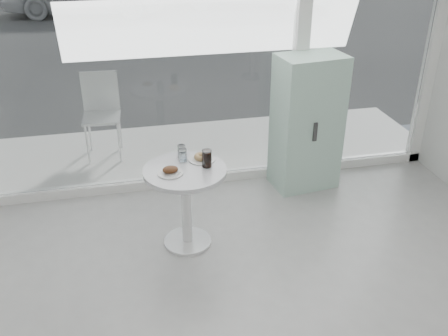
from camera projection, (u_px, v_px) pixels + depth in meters
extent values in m
cube|color=white|center=(217.00, 176.00, 5.64)|extent=(5.00, 0.12, 0.10)
cube|color=white|center=(435.00, 36.00, 5.43)|extent=(0.12, 0.12, 3.00)
cube|color=white|center=(301.00, 44.00, 5.13)|extent=(0.14, 0.14, 3.00)
cube|color=white|center=(138.00, 63.00, 4.86)|extent=(3.21, 0.02, 2.60)
cube|color=white|center=(369.00, 49.00, 5.33)|extent=(1.41, 0.02, 2.60)
cylinder|color=white|center=(188.00, 241.00, 4.61)|extent=(0.44, 0.44, 0.03)
cylinder|color=white|center=(186.00, 209.00, 4.45)|extent=(0.09, 0.09, 0.70)
cylinder|color=white|center=(185.00, 171.00, 4.27)|extent=(0.72, 0.72, 0.04)
cube|color=white|center=(204.00, 148.00, 6.34)|extent=(5.60, 1.60, 0.05)
cube|color=#A4D2BC|center=(307.00, 123.00, 5.26)|extent=(0.72, 0.53, 1.45)
cube|color=#333333|center=(315.00, 132.00, 5.06)|extent=(0.04, 0.03, 0.20)
cylinder|color=white|center=(87.00, 144.00, 5.81)|extent=(0.03, 0.03, 0.49)
cylinder|color=white|center=(119.00, 142.00, 5.87)|extent=(0.03, 0.03, 0.49)
cylinder|color=white|center=(90.00, 132.00, 6.13)|extent=(0.03, 0.03, 0.49)
cylinder|color=white|center=(120.00, 130.00, 6.19)|extent=(0.03, 0.03, 0.49)
cube|color=white|center=(102.00, 117.00, 5.88)|extent=(0.45, 0.45, 0.03)
cube|color=white|center=(100.00, 91.00, 5.94)|extent=(0.43, 0.05, 0.49)
cylinder|color=silver|center=(170.00, 173.00, 4.18)|extent=(0.22, 0.22, 0.01)
cube|color=silver|center=(173.00, 172.00, 4.17)|extent=(0.14, 0.14, 0.00)
ellipsoid|color=#331B0E|center=(170.00, 170.00, 4.17)|extent=(0.13, 0.11, 0.06)
ellipsoid|color=#331B0E|center=(174.00, 169.00, 4.19)|extent=(0.07, 0.06, 0.04)
cylinder|color=silver|center=(202.00, 159.00, 4.41)|extent=(0.24, 0.24, 0.01)
torus|color=tan|center=(202.00, 157.00, 4.40)|extent=(0.14, 0.14, 0.05)
cylinder|color=white|center=(183.00, 155.00, 4.37)|extent=(0.07, 0.07, 0.12)
cylinder|color=white|center=(183.00, 158.00, 4.38)|extent=(0.06, 0.06, 0.06)
cylinder|color=white|center=(182.00, 151.00, 4.43)|extent=(0.07, 0.07, 0.12)
cylinder|color=white|center=(182.00, 154.00, 4.44)|extent=(0.06, 0.06, 0.06)
cylinder|color=white|center=(207.00, 158.00, 4.26)|extent=(0.08, 0.08, 0.16)
cylinder|color=black|center=(207.00, 159.00, 4.27)|extent=(0.07, 0.07, 0.14)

